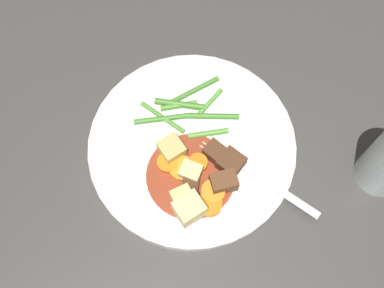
% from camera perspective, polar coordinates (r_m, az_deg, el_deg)
% --- Properties ---
extents(ground_plane, '(3.00, 3.00, 0.00)m').
position_cam_1_polar(ground_plane, '(0.63, -0.00, -0.49)').
color(ground_plane, '#423F3D').
extents(dinner_plate, '(0.28, 0.28, 0.01)m').
position_cam_1_polar(dinner_plate, '(0.62, -0.00, -0.25)').
color(dinner_plate, white).
rests_on(dinner_plate, ground_plane).
extents(stew_sauce, '(0.11, 0.11, 0.00)m').
position_cam_1_polar(stew_sauce, '(0.60, 0.07, -3.88)').
color(stew_sauce, '#93381E').
rests_on(stew_sauce, dinner_plate).
extents(carrot_slice_0, '(0.04, 0.04, 0.01)m').
position_cam_1_polar(carrot_slice_0, '(0.60, -1.26, -3.04)').
color(carrot_slice_0, orange).
rests_on(carrot_slice_0, dinner_plate).
extents(carrot_slice_1, '(0.04, 0.04, 0.01)m').
position_cam_1_polar(carrot_slice_1, '(0.59, 2.58, -5.89)').
color(carrot_slice_1, orange).
rests_on(carrot_slice_1, dinner_plate).
extents(carrot_slice_2, '(0.04, 0.04, 0.01)m').
position_cam_1_polar(carrot_slice_2, '(0.60, -3.00, -2.34)').
color(carrot_slice_2, orange).
rests_on(carrot_slice_2, dinner_plate).
extents(carrot_slice_3, '(0.03, 0.03, 0.01)m').
position_cam_1_polar(carrot_slice_3, '(0.60, 0.75, -2.40)').
color(carrot_slice_3, orange).
rests_on(carrot_slice_3, dinner_plate).
extents(carrot_slice_4, '(0.04, 0.04, 0.01)m').
position_cam_1_polar(carrot_slice_4, '(0.58, 2.16, -7.36)').
color(carrot_slice_4, orange).
rests_on(carrot_slice_4, dinner_plate).
extents(potato_chunk_0, '(0.04, 0.05, 0.03)m').
position_cam_1_polar(potato_chunk_0, '(0.57, -0.55, -7.92)').
color(potato_chunk_0, '#EAD68C').
rests_on(potato_chunk_0, dinner_plate).
extents(potato_chunk_1, '(0.03, 0.03, 0.03)m').
position_cam_1_polar(potato_chunk_1, '(0.59, -0.08, -3.53)').
color(potato_chunk_1, '#EAD68C').
rests_on(potato_chunk_1, dinner_plate).
extents(potato_chunk_2, '(0.04, 0.04, 0.03)m').
position_cam_1_polar(potato_chunk_2, '(0.60, -2.50, -0.67)').
color(potato_chunk_2, '#DBBC6B').
rests_on(potato_chunk_2, dinner_plate).
extents(potato_chunk_3, '(0.04, 0.04, 0.02)m').
position_cam_1_polar(potato_chunk_3, '(0.58, -1.10, -6.72)').
color(potato_chunk_3, '#E5CC7A').
rests_on(potato_chunk_3, dinner_plate).
extents(meat_chunk_0, '(0.03, 0.02, 0.02)m').
position_cam_1_polar(meat_chunk_0, '(0.59, -0.34, -5.24)').
color(meat_chunk_0, '#4C2B19').
rests_on(meat_chunk_0, dinner_plate).
extents(meat_chunk_1, '(0.03, 0.03, 0.02)m').
position_cam_1_polar(meat_chunk_1, '(0.60, 2.74, -0.97)').
color(meat_chunk_1, '#56331E').
rests_on(meat_chunk_1, dinner_plate).
extents(meat_chunk_2, '(0.03, 0.04, 0.03)m').
position_cam_1_polar(meat_chunk_2, '(0.59, 3.89, -4.69)').
color(meat_chunk_2, brown).
rests_on(meat_chunk_2, dinner_plate).
extents(meat_chunk_3, '(0.04, 0.04, 0.02)m').
position_cam_1_polar(meat_chunk_3, '(0.60, 4.79, -2.34)').
color(meat_chunk_3, '#56331E').
rests_on(meat_chunk_3, dinner_plate).
extents(green_bean_0, '(0.05, 0.06, 0.01)m').
position_cam_1_polar(green_bean_0, '(0.63, -3.62, 3.27)').
color(green_bean_0, '#599E38').
rests_on(green_bean_0, dinner_plate).
extents(green_bean_1, '(0.05, 0.04, 0.01)m').
position_cam_1_polar(green_bean_1, '(0.64, 2.08, 5.00)').
color(green_bean_1, '#66AD42').
rests_on(green_bean_1, dinner_plate).
extents(green_bean_2, '(0.02, 0.05, 0.01)m').
position_cam_1_polar(green_bean_2, '(0.62, 2.01, 1.31)').
color(green_bean_2, '#66AD42').
rests_on(green_bean_2, dinner_plate).
extents(green_bean_3, '(0.02, 0.05, 0.01)m').
position_cam_1_polar(green_bean_3, '(0.63, -1.62, 4.72)').
color(green_bean_3, '#599E38').
rests_on(green_bean_3, dinner_plate).
extents(green_bean_4, '(0.02, 0.08, 0.01)m').
position_cam_1_polar(green_bean_4, '(0.63, -3.52, 3.13)').
color(green_bean_4, '#4C8E33').
rests_on(green_bean_4, dinner_plate).
extents(green_bean_5, '(0.02, 0.07, 0.01)m').
position_cam_1_polar(green_bean_5, '(0.63, -1.53, 4.90)').
color(green_bean_5, '#4C8E33').
rests_on(green_bean_5, dinner_plate).
extents(green_bean_6, '(0.01, 0.07, 0.01)m').
position_cam_1_polar(green_bean_6, '(0.63, 2.49, 3.42)').
color(green_bean_6, '#4C8E33').
rests_on(green_bean_6, dinner_plate).
extents(green_bean_7, '(0.05, 0.07, 0.01)m').
position_cam_1_polar(green_bean_7, '(0.65, -0.11, 6.58)').
color(green_bean_7, '#4C8E33').
rests_on(green_bean_7, dinner_plate).
extents(fork, '(0.11, 0.15, 0.00)m').
position_cam_1_polar(fork, '(0.60, 7.76, -3.72)').
color(fork, silver).
rests_on(fork, dinner_plate).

